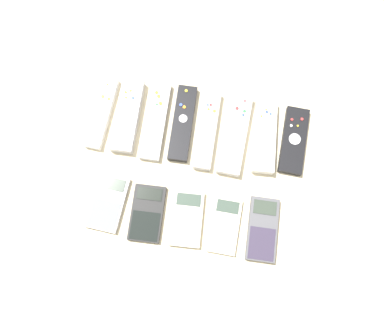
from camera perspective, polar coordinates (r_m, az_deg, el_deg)
The scene contains 14 objects.
ground_plane at distance 0.96m, azimuth -0.31°, elevation -2.02°, with size 3.00×3.00×0.00m, color beige.
remote_0 at distance 1.03m, azimuth -13.56°, elevation 7.69°, with size 0.05×0.20×0.02m.
remote_1 at distance 1.01m, azimuth -9.77°, elevation 7.37°, with size 0.06×0.20×0.03m.
remote_2 at distance 1.00m, azimuth -5.56°, elevation 6.65°, with size 0.06×0.22×0.02m.
remote_3 at distance 0.99m, azimuth -1.42°, elevation 6.34°, with size 0.06×0.21×0.02m.
remote_4 at distance 0.98m, azimuth 2.39°, elevation 5.30°, with size 0.05×0.21×0.03m.
remote_5 at distance 0.98m, azimuth 6.53°, elevation 4.63°, with size 0.07×0.22×0.03m.
remote_6 at distance 0.99m, azimuth 10.99°, elevation 4.25°, with size 0.07×0.20×0.03m.
remote_7 at distance 1.01m, azimuth 15.24°, elevation 3.56°, with size 0.07×0.18×0.02m.
calculator_0 at distance 0.96m, azimuth -12.72°, elevation -5.67°, with size 0.09×0.14×0.02m.
calculator_1 at distance 0.94m, azimuth -6.85°, elevation -7.37°, with size 0.08×0.14×0.01m.
calculator_2 at distance 0.93m, azimuth -0.79°, elevation -8.25°, with size 0.08×0.14×0.02m.
calculator_3 at distance 0.94m, azimuth 5.01°, elevation -9.24°, with size 0.07×0.14×0.01m.
calculator_4 at distance 0.95m, azimuth 10.69°, elevation -9.65°, with size 0.07×0.16×0.02m.
Camera 1 is at (0.04, -0.20, 0.94)m, focal length 35.00 mm.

